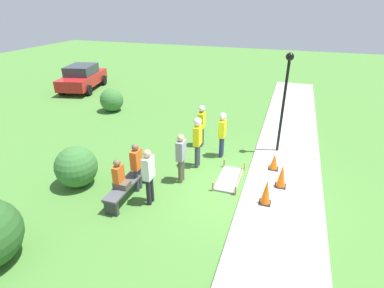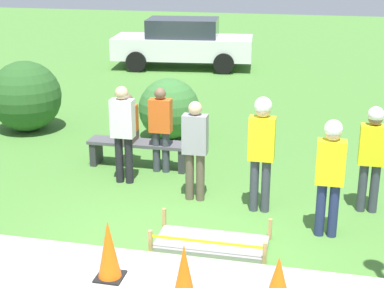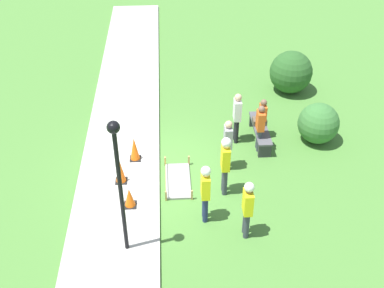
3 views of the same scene
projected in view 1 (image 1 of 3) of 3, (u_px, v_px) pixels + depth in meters
The scene contains 18 objects.
ground_plane at pixel (243, 190), 9.43m from camera, with size 60.00×60.00×0.00m, color #477A33.
sidewalk at pixel (282, 196), 9.06m from camera, with size 28.00×2.37×0.10m.
wet_concrete_patch at pixel (229, 179), 9.96m from camera, with size 1.62×0.77×0.32m.
traffic_cone_near_patch at pixel (266, 192), 8.52m from camera, with size 0.34×0.34×0.78m.
traffic_cone_far_patch at pixel (282, 176), 9.30m from camera, with size 0.34×0.34×0.77m.
traffic_cone_sidewalk_edge at pixel (274, 161), 10.31m from camera, with size 0.34×0.34×0.58m.
park_bench at pixel (127, 187), 8.97m from camera, with size 1.93×0.44×0.51m.
person_seated_on_bench at pixel (120, 176), 8.57m from camera, with size 0.36×0.44×0.89m.
worker_supervisor at pixel (202, 122), 11.87m from camera, with size 0.40×0.25×1.72m.
worker_assistant at pixel (222, 131), 11.04m from camera, with size 0.40×0.25×1.75m.
worker_trainee at pixel (198, 138), 10.30m from camera, with size 0.40×0.27×1.86m.
bystander_in_orange_shirt at pixel (137, 165), 9.10m from camera, with size 0.40×0.22×1.60m.
bystander_in_gray_shirt at pixel (149, 174), 8.45m from camera, with size 0.40×0.23×1.75m.
bystander_in_white_shirt at pixel (181, 156), 9.51m from camera, with size 0.40×0.22×1.68m.
lamppost_near at pixel (285, 89), 10.65m from camera, with size 0.28×0.28×3.70m.
parked_car_red at pixel (82, 77), 19.54m from camera, with size 4.38×2.67×1.58m.
shrub_rounded_near at pixel (112, 100), 15.83m from camera, with size 1.22×1.22×1.22m.
shrub_rounded_mid at pixel (76, 167), 9.45m from camera, with size 1.32×1.32×1.32m.
Camera 1 is at (-7.93, -0.98, 5.45)m, focal length 28.00 mm.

